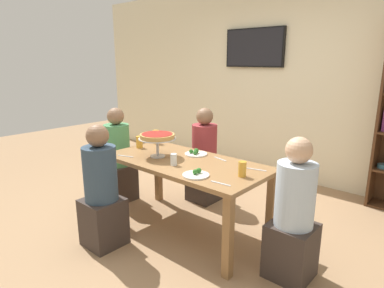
{
  "coord_description": "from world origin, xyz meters",
  "views": [
    {
      "loc": [
        2.07,
        -2.25,
        1.69
      ],
      "look_at": [
        0.0,
        0.1,
        0.89
      ],
      "focal_mm": 30.85,
      "sensor_mm": 36.0,
      "label": 1
    }
  ],
  "objects_px": {
    "diner_far_left": "(204,162)",
    "water_glass_clear_near": "(174,160)",
    "cutlery_knife_near": "(221,183)",
    "cutlery_knife_far": "(256,169)",
    "beer_glass_amber_short": "(156,137)",
    "diner_near_left": "(102,195)",
    "salad_plate_near_diner": "(196,174)",
    "television": "(254,48)",
    "diner_head_east": "(293,220)",
    "dining_table": "(185,170)",
    "diner_head_west": "(118,162)",
    "deep_dish_pizza_stand": "(157,137)",
    "salad_plate_far_diner": "(196,153)",
    "cutlery_fork_near": "(126,156)",
    "cutlery_fork_far": "(220,159)",
    "beer_glass_amber_tall": "(242,169)",
    "beer_glass_amber_spare": "(139,142)"
  },
  "relations": [
    {
      "from": "deep_dish_pizza_stand",
      "to": "cutlery_fork_near",
      "type": "bearing_deg",
      "value": -140.59
    },
    {
      "from": "cutlery_fork_far",
      "to": "cutlery_fork_near",
      "type": "bearing_deg",
      "value": 49.25
    },
    {
      "from": "cutlery_fork_far",
      "to": "beer_glass_amber_tall",
      "type": "bearing_deg",
      "value": 161.16
    },
    {
      "from": "beer_glass_amber_spare",
      "to": "beer_glass_amber_tall",
      "type": "bearing_deg",
      "value": -1.72
    },
    {
      "from": "diner_head_west",
      "to": "diner_head_east",
      "type": "bearing_deg",
      "value": -0.5
    },
    {
      "from": "diner_far_left",
      "to": "cutlery_fork_near",
      "type": "bearing_deg",
      "value": -12.24
    },
    {
      "from": "beer_glass_amber_tall",
      "to": "cutlery_fork_near",
      "type": "height_order",
      "value": "beer_glass_amber_tall"
    },
    {
      "from": "diner_head_west",
      "to": "salad_plate_near_diner",
      "type": "height_order",
      "value": "diner_head_west"
    },
    {
      "from": "diner_near_left",
      "to": "salad_plate_near_diner",
      "type": "bearing_deg",
      "value": -59.56
    },
    {
      "from": "deep_dish_pizza_stand",
      "to": "salad_plate_near_diner",
      "type": "xyz_separation_m",
      "value": [
        0.66,
        -0.17,
        -0.19
      ]
    },
    {
      "from": "diner_head_west",
      "to": "salad_plate_far_diner",
      "type": "height_order",
      "value": "diner_head_west"
    },
    {
      "from": "salad_plate_near_diner",
      "to": "cutlery_knife_near",
      "type": "distance_m",
      "value": 0.27
    },
    {
      "from": "diner_far_left",
      "to": "deep_dish_pizza_stand",
      "type": "bearing_deg",
      "value": 2.68
    },
    {
      "from": "beer_glass_amber_spare",
      "to": "cutlery_fork_far",
      "type": "bearing_deg",
      "value": 14.21
    },
    {
      "from": "diner_head_west",
      "to": "beer_glass_amber_tall",
      "type": "height_order",
      "value": "diner_head_west"
    },
    {
      "from": "diner_far_left",
      "to": "salad_plate_near_diner",
      "type": "relative_size",
      "value": 5.03
    },
    {
      "from": "diner_far_left",
      "to": "cutlery_knife_near",
      "type": "height_order",
      "value": "diner_far_left"
    },
    {
      "from": "salad_plate_near_diner",
      "to": "diner_head_east",
      "type": "bearing_deg",
      "value": 18.79
    },
    {
      "from": "diner_near_left",
      "to": "diner_head_east",
      "type": "height_order",
      "value": "same"
    },
    {
      "from": "cutlery_knife_far",
      "to": "cutlery_fork_far",
      "type": "bearing_deg",
      "value": -18.97
    },
    {
      "from": "dining_table",
      "to": "water_glass_clear_near",
      "type": "xyz_separation_m",
      "value": [
        0.01,
        -0.17,
        0.15
      ]
    },
    {
      "from": "diner_head_east",
      "to": "cutlery_knife_far",
      "type": "distance_m",
      "value": 0.57
    },
    {
      "from": "diner_near_left",
      "to": "salad_plate_far_diner",
      "type": "relative_size",
      "value": 4.92
    },
    {
      "from": "diner_near_left",
      "to": "diner_head_east",
      "type": "relative_size",
      "value": 1.0
    },
    {
      "from": "beer_glass_amber_tall",
      "to": "beer_glass_amber_spare",
      "type": "height_order",
      "value": "same"
    },
    {
      "from": "water_glass_clear_near",
      "to": "diner_near_left",
      "type": "bearing_deg",
      "value": -127.96
    },
    {
      "from": "television",
      "to": "diner_far_left",
      "type": "xyz_separation_m",
      "value": [
        0.21,
        -1.39,
        -1.38
      ]
    },
    {
      "from": "diner_head_east",
      "to": "water_glass_clear_near",
      "type": "xyz_separation_m",
      "value": [
        -1.11,
        -0.18,
        0.3
      ]
    },
    {
      "from": "dining_table",
      "to": "cutlery_knife_far",
      "type": "relative_size",
      "value": 9.14
    },
    {
      "from": "diner_far_left",
      "to": "water_glass_clear_near",
      "type": "height_order",
      "value": "diner_far_left"
    },
    {
      "from": "diner_far_left",
      "to": "beer_glass_amber_short",
      "type": "bearing_deg",
      "value": -41.56
    },
    {
      "from": "cutlery_knife_far",
      "to": "salad_plate_near_diner",
      "type": "bearing_deg",
      "value": 44.58
    },
    {
      "from": "water_glass_clear_near",
      "to": "cutlery_knife_far",
      "type": "height_order",
      "value": "water_glass_clear_near"
    },
    {
      "from": "dining_table",
      "to": "cutlery_knife_near",
      "type": "distance_m",
      "value": 0.68
    },
    {
      "from": "cutlery_knife_near",
      "to": "cutlery_knife_far",
      "type": "relative_size",
      "value": 1.0
    },
    {
      "from": "diner_head_west",
      "to": "cutlery_fork_far",
      "type": "relative_size",
      "value": 6.39
    },
    {
      "from": "beer_glass_amber_tall",
      "to": "water_glass_clear_near",
      "type": "bearing_deg",
      "value": -166.12
    },
    {
      "from": "diner_head_east",
      "to": "cutlery_fork_far",
      "type": "relative_size",
      "value": 6.39
    },
    {
      "from": "deep_dish_pizza_stand",
      "to": "beer_glass_amber_short",
      "type": "bearing_deg",
      "value": 139.12
    },
    {
      "from": "diner_near_left",
      "to": "cutlery_knife_far",
      "type": "relative_size",
      "value": 6.39
    },
    {
      "from": "beer_glass_amber_short",
      "to": "cutlery_knife_near",
      "type": "relative_size",
      "value": 0.88
    },
    {
      "from": "water_glass_clear_near",
      "to": "cutlery_fork_far",
      "type": "relative_size",
      "value": 0.61
    },
    {
      "from": "cutlery_fork_near",
      "to": "cutlery_fork_far",
      "type": "xyz_separation_m",
      "value": [
        0.78,
        0.56,
        0.0
      ]
    },
    {
      "from": "dining_table",
      "to": "cutlery_fork_far",
      "type": "relative_size",
      "value": 9.14
    },
    {
      "from": "beer_glass_amber_short",
      "to": "cutlery_knife_far",
      "type": "relative_size",
      "value": 0.88
    },
    {
      "from": "cutlery_knife_near",
      "to": "beer_glass_amber_short",
      "type": "bearing_deg",
      "value": 153.35
    },
    {
      "from": "salad_plate_far_diner",
      "to": "water_glass_clear_near",
      "type": "bearing_deg",
      "value": -79.16
    },
    {
      "from": "deep_dish_pizza_stand",
      "to": "cutlery_fork_near",
      "type": "relative_size",
      "value": 2.09
    },
    {
      "from": "television",
      "to": "diner_head_west",
      "type": "xyz_separation_m",
      "value": [
        -0.58,
        -2.08,
        -1.38
      ]
    },
    {
      "from": "television",
      "to": "beer_glass_amber_tall",
      "type": "bearing_deg",
      "value": -60.21
    }
  ]
}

